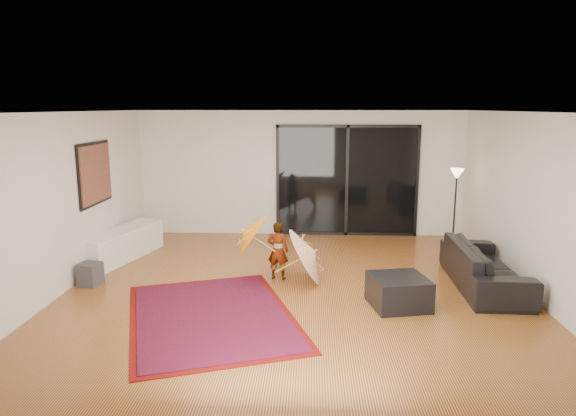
# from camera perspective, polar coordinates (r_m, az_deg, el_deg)

# --- Properties ---
(floor) EXTENTS (7.00, 7.00, 0.00)m
(floor) POSITION_cam_1_polar(r_m,az_deg,el_deg) (8.05, 0.81, -8.95)
(floor) COLOR #AE6D2F
(floor) RESTS_ON ground
(ceiling) EXTENTS (7.00, 7.00, 0.00)m
(ceiling) POSITION_cam_1_polar(r_m,az_deg,el_deg) (7.56, 0.87, 10.63)
(ceiling) COLOR white
(ceiling) RESTS_ON wall_back
(wall_back) EXTENTS (7.00, 0.00, 7.00)m
(wall_back) POSITION_cam_1_polar(r_m,az_deg,el_deg) (11.15, 1.42, 3.85)
(wall_back) COLOR silver
(wall_back) RESTS_ON floor
(wall_front) EXTENTS (7.00, 0.00, 7.00)m
(wall_front) POSITION_cam_1_polar(r_m,az_deg,el_deg) (4.31, -0.68, -8.11)
(wall_front) COLOR silver
(wall_front) RESTS_ON floor
(wall_left) EXTENTS (0.00, 7.00, 7.00)m
(wall_left) POSITION_cam_1_polar(r_m,az_deg,el_deg) (8.55, -23.31, 0.69)
(wall_left) COLOR silver
(wall_left) RESTS_ON floor
(wall_right) EXTENTS (0.00, 7.00, 7.00)m
(wall_right) POSITION_cam_1_polar(r_m,az_deg,el_deg) (8.35, 25.60, 0.27)
(wall_right) COLOR silver
(wall_right) RESTS_ON floor
(sliding_door) EXTENTS (3.06, 0.07, 2.40)m
(sliding_door) POSITION_cam_1_polar(r_m,az_deg,el_deg) (11.16, 6.56, 3.02)
(sliding_door) COLOR black
(sliding_door) RESTS_ON wall_back
(painting) EXTENTS (0.04, 1.28, 1.08)m
(painting) POSITION_cam_1_polar(r_m,az_deg,el_deg) (9.39, -20.62, 3.60)
(painting) COLOR black
(painting) RESTS_ON wall_left
(media_console) EXTENTS (1.00, 2.07, 0.56)m
(media_console) POSITION_cam_1_polar(r_m,az_deg,el_deg) (9.97, -17.95, -3.85)
(media_console) COLOR white
(media_console) RESTS_ON floor
(speaker) EXTENTS (0.37, 0.37, 0.35)m
(speaker) POSITION_cam_1_polar(r_m,az_deg,el_deg) (8.75, -21.14, -6.85)
(speaker) COLOR #424244
(speaker) RESTS_ON floor
(persian_rug) EXTENTS (2.95, 3.47, 0.02)m
(persian_rug) POSITION_cam_1_polar(r_m,az_deg,el_deg) (7.13, -8.51, -11.75)
(persian_rug) COLOR #610A08
(persian_rug) RESTS_ON floor
(sofa) EXTENTS (0.95, 2.30, 0.66)m
(sofa) POSITION_cam_1_polar(r_m,az_deg,el_deg) (8.62, 21.00, -6.04)
(sofa) COLOR black
(sofa) RESTS_ON floor
(ottoman) EXTENTS (0.89, 0.89, 0.43)m
(ottoman) POSITION_cam_1_polar(r_m,az_deg,el_deg) (7.48, 12.18, -9.06)
(ottoman) COLOR black
(ottoman) RESTS_ON floor
(floor_lamp) EXTENTS (0.27, 0.27, 1.58)m
(floor_lamp) POSITION_cam_1_polar(r_m,az_deg,el_deg) (10.68, 18.19, 2.41)
(floor_lamp) COLOR black
(floor_lamp) RESTS_ON floor
(child) EXTENTS (0.39, 0.29, 0.96)m
(child) POSITION_cam_1_polar(r_m,az_deg,el_deg) (8.35, -1.13, -4.76)
(child) COLOR #999999
(child) RESTS_ON floor
(parasol_orange) EXTENTS (0.58, 0.78, 0.86)m
(parasol_orange) POSITION_cam_1_polar(r_m,az_deg,el_deg) (8.29, -4.96, -3.09)
(parasol_orange) COLOR orange
(parasol_orange) RESTS_ON child
(parasol_white) EXTENTS (0.65, 0.98, 0.99)m
(parasol_white) POSITION_cam_1_polar(r_m,az_deg,el_deg) (8.18, 3.02, -4.92)
(parasol_white) COLOR white
(parasol_white) RESTS_ON floor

